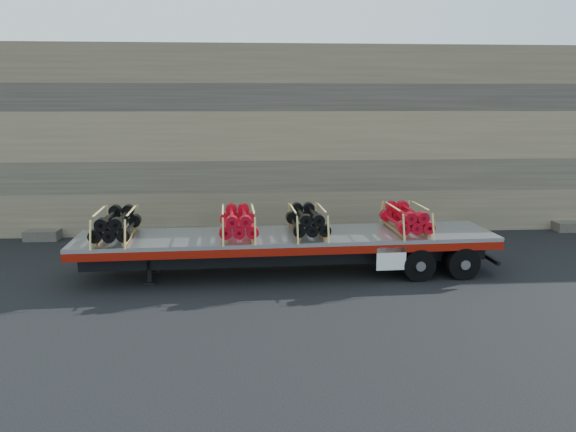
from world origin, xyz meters
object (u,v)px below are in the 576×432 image
(bundle_front, at_px, (116,225))
(bundle_midfront, at_px, (238,223))
(bundle_rear, at_px, (406,219))
(bundle_midrear, at_px, (307,221))
(trailer, at_px, (287,254))

(bundle_front, bearing_deg, bundle_midfront, 0.00)
(bundle_rear, bearing_deg, bundle_midrear, 180.00)
(trailer, height_order, bundle_midfront, bundle_midfront)
(trailer, bearing_deg, bundle_midfront, 180.00)
(bundle_front, bearing_deg, bundle_midrear, 0.00)
(bundle_midfront, height_order, bundle_rear, bundle_midfront)
(bundle_front, bearing_deg, bundle_rear, -0.00)
(bundle_rear, bearing_deg, trailer, 180.00)
(trailer, relative_size, bundle_midrear, 5.86)
(trailer, distance_m, bundle_midrear, 1.13)
(bundle_front, xyz_separation_m, bundle_rear, (8.31, 0.31, -0.01))
(trailer, xyz_separation_m, bundle_midrear, (0.58, 0.02, 0.96))
(bundle_front, relative_size, bundle_rear, 1.04)
(bundle_front, xyz_separation_m, bundle_midfront, (3.39, 0.13, -0.01))
(bundle_front, height_order, bundle_midfront, bundle_front)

